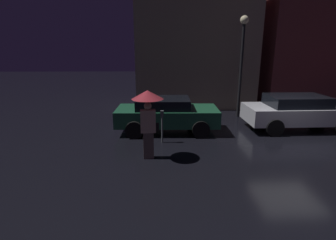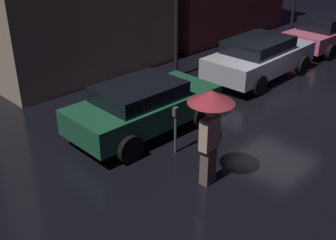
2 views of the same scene
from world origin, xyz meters
TOP-DOWN VIEW (x-y plane):
  - ground_plane at (0.00, 0.00)m, footprint 60.00×60.00m
  - building_facade_left at (-3.03, 6.50)m, footprint 6.73×3.00m
  - building_facade_right at (4.59, 6.50)m, footprint 7.07×3.00m
  - parked_car_green at (-4.80, 1.28)m, footprint 4.18×2.01m
  - parked_car_silver at (0.84, 1.46)m, footprint 4.56×2.06m
  - pedestrian_with_umbrella at (-5.41, -1.47)m, footprint 0.97×0.97m
  - parking_meter at (-4.98, -0.07)m, footprint 0.12×0.10m
  - street_lamp_near at (-1.11, 3.64)m, footprint 0.40×0.40m

SIDE VIEW (x-z plane):
  - ground_plane at x=0.00m, z-range 0.00..0.00m
  - parking_meter at x=-4.98m, z-range 0.15..1.36m
  - parked_car_green at x=-4.80m, z-range 0.06..1.47m
  - parked_car_silver at x=0.84m, z-range 0.06..1.52m
  - pedestrian_with_umbrella at x=-5.41m, z-range 0.54..2.72m
  - building_facade_right at x=4.59m, z-range 0.00..6.37m
  - street_lamp_near at x=-1.11m, z-range 0.82..5.67m
  - building_facade_left at x=-3.03m, z-range 0.00..7.18m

